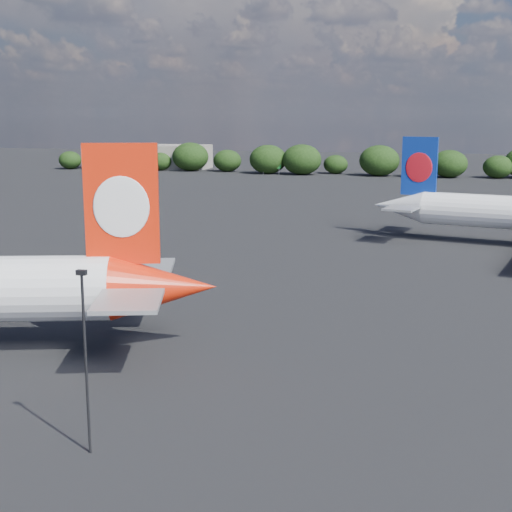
# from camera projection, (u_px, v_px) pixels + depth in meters

# --- Properties ---
(ground) EXTENTS (500.00, 500.00, 0.00)m
(ground) POSITION_uv_depth(u_px,v_px,m) (226.00, 242.00, 105.69)
(ground) COLOR black
(ground) RESTS_ON ground
(apron_lamp_post) EXTENTS (0.55, 0.30, 10.56)m
(apron_lamp_post) POSITION_uv_depth(u_px,v_px,m) (85.00, 352.00, 38.97)
(apron_lamp_post) COLOR black
(apron_lamp_post) RESTS_ON ground
(terminal_building) EXTENTS (42.00, 16.00, 8.00)m
(terminal_building) POSITION_uv_depth(u_px,v_px,m) (148.00, 156.00, 245.50)
(terminal_building) COLOR gray
(terminal_building) RESTS_ON ground
(highway_sign) EXTENTS (6.00, 0.30, 4.50)m
(highway_sign) POSITION_uv_depth(u_px,v_px,m) (271.00, 164.00, 219.80)
(highway_sign) COLOR #135F20
(highway_sign) RESTS_ON ground
(billboard_yellow) EXTENTS (5.00, 0.30, 5.50)m
(billboard_yellow) POSITION_uv_depth(u_px,v_px,m) (371.00, 162.00, 218.60)
(billboard_yellow) COLOR yellow
(billboard_yellow) RESTS_ON ground
(horizon_treeline) EXTENTS (201.70, 16.35, 9.34)m
(horizon_treeline) POSITION_uv_depth(u_px,v_px,m) (388.00, 162.00, 215.42)
(horizon_treeline) COLOR black
(horizon_treeline) RESTS_ON ground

